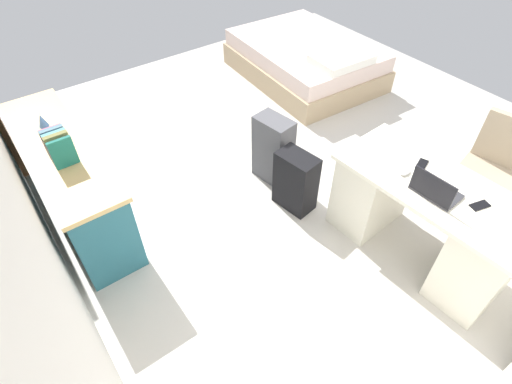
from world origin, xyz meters
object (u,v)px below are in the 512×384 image
Objects in this scene: bed at (305,60)px; suitcase_spare_grey at (273,150)px; credenza at (72,181)px; cell_phone_near_laptop at (480,205)px; computer_mouse at (405,172)px; cell_phone_by_mouse at (422,164)px; laptop at (435,190)px; figurine_small at (42,121)px; suitcase_black at (296,181)px; office_chair at (487,177)px; desk at (423,219)px.

bed is 2.08m from suitcase_spare_grey.
credenza is 13.24× the size of cell_phone_near_laptop.
cell_phone_by_mouse is (-0.01, -0.18, -0.01)m from computer_mouse.
cell_phone_near_laptop reaches higher than bed.
credenza is 13.24× the size of cell_phone_by_mouse.
computer_mouse is (-2.54, 1.32, 0.53)m from bed.
cell_phone_by_mouse is at bearing -39.68° from laptop.
credenza is 0.54m from figurine_small.
laptop is (-1.04, -0.32, 0.52)m from suitcase_black.
credenza is 2.88m from laptop.
computer_mouse is at bearing 74.43° from office_chair.
figurine_small is (-0.39, 3.28, 0.59)m from bed.
figurine_small is at bearing 40.82° from suitcase_black.
office_chair is at bearing -56.23° from cell_phone_near_laptop.
bed is 14.55× the size of cell_phone_by_mouse.
desk is 2.18× the size of suitcase_spare_grey.
figurine_small reaches higher than credenza.
figurine_small is (0.95, 1.69, 0.49)m from suitcase_spare_grey.
bed is at bearing -52.24° from suitcase_black.
laptop reaches higher than credenza.
desk is 1.09m from suitcase_black.
laptop is at bearing 154.32° from bed.
cell_phone_near_laptop is at bearing 158.88° from bed.
credenza is 0.91× the size of bed.
office_chair reaches higher than cell_phone_by_mouse.
desk is at bearing -174.47° from suitcase_spare_grey.
desk is 14.76× the size of computer_mouse.
cell_phone_by_mouse is at bearing -135.23° from figurine_small.
laptop reaches higher than suitcase_spare_grey.
figurine_small reaches higher than suitcase_black.
laptop is at bearing 90.60° from office_chair.
credenza is 3.17m from cell_phone_near_laptop.
computer_mouse reaches higher than cell_phone_near_laptop.
computer_mouse reaches higher than credenza.
laptop reaches higher than figurine_small.
bed is at bearing -8.48° from office_chair.
cell_phone_by_mouse is (-1.84, -2.14, 0.37)m from credenza.
desk is at bearing 87.81° from office_chair.
computer_mouse is (-1.20, -0.27, 0.43)m from suitcase_spare_grey.
computer_mouse is 0.53m from cell_phone_near_laptop.
desk is at bearing -139.06° from figurine_small.
cell_phone_by_mouse is at bearing 10.40° from cell_phone_near_laptop.
desk is 0.47m from cell_phone_near_laptop.
cell_phone_by_mouse reaches higher than suitcase_black.
figurine_small is at bearing 38.81° from laptop.
bed is 6.14× the size of laptop.
laptop is (-2.09, -1.94, 0.41)m from credenza.
office_chair is 1.39× the size of suitcase_spare_grey.
cell_phone_near_laptop is (-1.29, -0.49, 0.47)m from suitcase_black.
suitcase_black is 4.21× the size of cell_phone_near_laptop.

